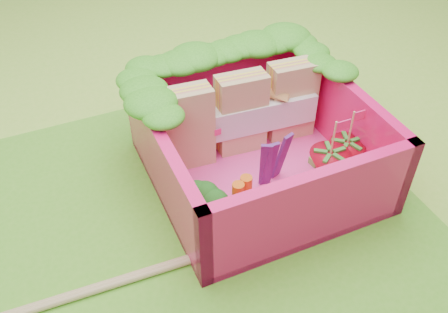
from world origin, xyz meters
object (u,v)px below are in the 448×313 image
Objects in this scene: strawberry_left at (328,168)px; strawberry_right at (345,156)px; broccoli at (203,205)px; bento_box at (259,143)px; sandwich_stack at (242,114)px; chopsticks at (23,312)px.

strawberry_right is (0.17, 0.06, -0.01)m from strawberry_left.
broccoli is 0.82m from strawberry_left.
bento_box is at bearing 139.14° from strawberry_left.
strawberry_left is 1.05× the size of strawberry_right.
strawberry_left is at bearing -159.98° from strawberry_right.
broccoli is 1.00m from strawberry_right.
sandwich_stack is 3.18× the size of broccoli.
strawberry_left is at bearing -40.86° from bento_box.
broccoli is (-0.49, -0.29, -0.06)m from bento_box.
broccoli is at bearing -132.22° from sandwich_stack.
bento_box is at bearing -91.40° from sandwich_stack.
broccoli is (-0.50, -0.55, -0.10)m from sandwich_stack.
sandwich_stack is 0.65m from strawberry_left.
strawberry_left is at bearing 0.24° from broccoli.
bento_box is at bearing 30.58° from broccoli.
strawberry_right reaches higher than broccoli.
sandwich_stack is 2.28× the size of strawberry_right.
broccoli is at bearing -179.76° from strawberry_left.
strawberry_left is at bearing -59.17° from sandwich_stack.
sandwich_stack is 2.18× the size of strawberry_left.
broccoli reaches higher than chopsticks.
chopsticks is (-1.52, -0.43, -0.25)m from bento_box.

